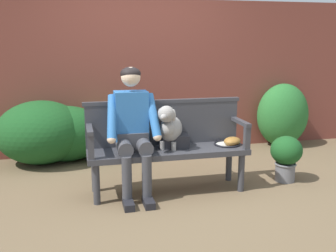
% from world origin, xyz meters
% --- Properties ---
extents(ground_plane, '(40.00, 40.00, 0.00)m').
position_xyz_m(ground_plane, '(0.00, 0.00, 0.00)').
color(ground_plane, brown).
extents(brick_garden_fence, '(8.00, 0.30, 2.18)m').
position_xyz_m(brick_garden_fence, '(0.00, 1.80, 1.09)').
color(brick_garden_fence, brown).
rests_on(brick_garden_fence, ground).
extents(hedge_bush_mid_right, '(1.17, 1.06, 0.84)m').
position_xyz_m(hedge_bush_mid_right, '(-1.40, 1.38, 0.42)').
color(hedge_bush_mid_right, '#194C1E').
rests_on(hedge_bush_mid_right, ground).
extents(hedge_bush_far_left, '(1.05, 0.78, 0.75)m').
position_xyz_m(hedge_bush_far_left, '(-1.08, 1.41, 0.38)').
color(hedge_bush_far_left, '#194C1E').
rests_on(hedge_bush_far_left, ground).
extents(hedge_bush_far_right, '(0.80, 0.63, 0.97)m').
position_xyz_m(hedge_bush_far_right, '(2.16, 1.46, 0.48)').
color(hedge_bush_far_right, '#286B2D').
rests_on(hedge_bush_far_right, ground).
extents(hedge_bush_mid_left, '(0.90, 0.90, 0.74)m').
position_xyz_m(hedge_bush_mid_left, '(-0.54, 1.44, 0.37)').
color(hedge_bush_mid_left, '#286B2D').
rests_on(hedge_bush_mid_left, ground).
extents(garden_bench, '(1.70, 0.47, 0.48)m').
position_xyz_m(garden_bench, '(0.00, 0.00, 0.41)').
color(garden_bench, '#38383D').
rests_on(garden_bench, ground).
extents(bench_backrest, '(1.74, 0.06, 0.50)m').
position_xyz_m(bench_backrest, '(0.00, 0.21, 0.73)').
color(bench_backrest, '#38383D').
rests_on(bench_backrest, garden_bench).
extents(bench_armrest_left_end, '(0.06, 0.47, 0.28)m').
position_xyz_m(bench_armrest_left_end, '(-0.81, -0.08, 0.68)').
color(bench_armrest_left_end, '#38383D').
rests_on(bench_armrest_left_end, garden_bench).
extents(bench_armrest_right_end, '(0.06, 0.47, 0.28)m').
position_xyz_m(bench_armrest_right_end, '(0.81, -0.08, 0.68)').
color(bench_armrest_right_end, '#38383D').
rests_on(bench_armrest_right_end, garden_bench).
extents(person_seated, '(0.56, 0.64, 1.35)m').
position_xyz_m(person_seated, '(-0.38, -0.01, 0.75)').
color(person_seated, black).
rests_on(person_seated, ground).
extents(dog_on_bench, '(0.37, 0.47, 0.48)m').
position_xyz_m(dog_on_bench, '(0.02, 0.00, 0.72)').
color(dog_on_bench, gray).
rests_on(dog_on_bench, garden_bench).
extents(tennis_racket, '(0.36, 0.58, 0.03)m').
position_xyz_m(tennis_racket, '(0.67, 0.04, 0.49)').
color(tennis_racket, black).
rests_on(tennis_racket, garden_bench).
extents(baseball_glove, '(0.28, 0.27, 0.09)m').
position_xyz_m(baseball_glove, '(0.73, -0.01, 0.52)').
color(baseball_glove, '#9E6B2D').
rests_on(baseball_glove, garden_bench).
extents(sports_bag, '(0.31, 0.24, 0.14)m').
position_xyz_m(sports_bag, '(0.09, 0.05, 0.55)').
color(sports_bag, '#232328').
rests_on(sports_bag, garden_bench).
extents(potted_plant, '(0.36, 0.36, 0.54)m').
position_xyz_m(potted_plant, '(1.40, -0.00, 0.32)').
color(potted_plant, slate).
rests_on(potted_plant, ground).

